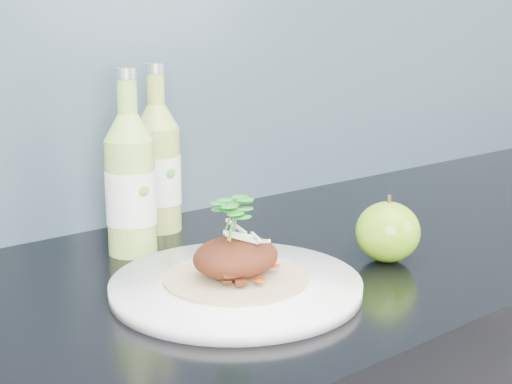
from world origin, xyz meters
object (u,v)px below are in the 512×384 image
Objects in this scene: dinner_plate at (236,286)px; green_apple at (388,232)px; cider_bottle_left at (131,185)px; cider_bottle_right at (158,168)px.

dinner_plate is 3.61× the size of green_apple.
dinner_plate is 1.50× the size of cider_bottle_left.
cider_bottle_left reaches higher than dinner_plate.
cider_bottle_left reaches higher than green_apple.
green_apple reaches higher than dinner_plate.
dinner_plate is at bearing 170.56° from green_apple.
green_apple is at bearing -59.55° from cider_bottle_left.
dinner_plate is 0.31m from cider_bottle_right.
green_apple is 0.42× the size of cider_bottle_right.
cider_bottle_right reaches higher than dinner_plate.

